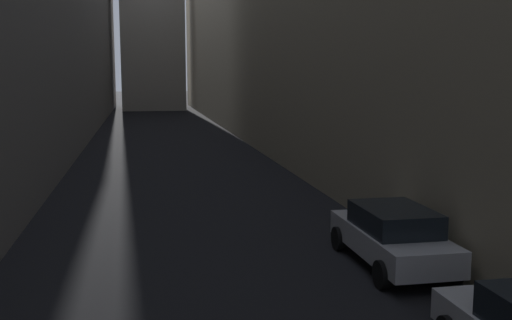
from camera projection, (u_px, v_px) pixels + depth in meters
The scene contains 3 objects.
ground_plane at pixel (170, 149), 39.18m from camera, with size 264.00×264.00×0.00m, color black.
building_block_right at pixel (329, 5), 41.87m from camera, with size 11.74×108.00×19.21m, color gray.
parked_car_right_far at pixel (392, 235), 15.17m from camera, with size 2.00×4.52×1.54m.
Camera 1 is at (-1.78, 8.75, 4.86)m, focal length 42.04 mm.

